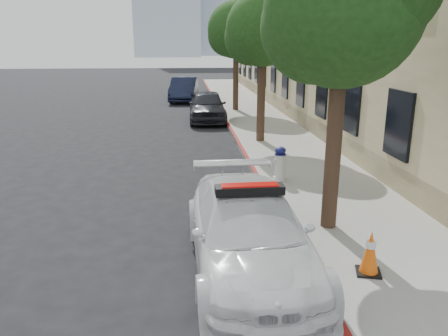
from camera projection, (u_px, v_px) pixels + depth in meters
name	position (u px, v px, depth m)	size (l,w,h in m)	color
ground	(183.00, 202.00, 10.41)	(120.00, 120.00, 0.00)	black
sidewalk	(260.00, 123.00, 20.28)	(3.20, 50.00, 0.15)	gray
curb_strip	(227.00, 124.00, 20.15)	(0.12, 50.00, 0.15)	maroon
building	(347.00, 18.00, 24.20)	(8.00, 36.00, 10.00)	tan
tree_near	(345.00, 6.00, 7.57)	(2.92, 2.82, 5.62)	black
tree_mid	(264.00, 28.00, 15.26)	(2.77, 2.64, 5.43)	black
tree_far	(237.00, 29.00, 22.86)	(3.10, 3.00, 5.81)	black
police_car	(249.00, 232.00, 7.13)	(1.99, 4.71, 1.51)	white
parked_car_mid	(207.00, 106.00, 21.14)	(1.74, 4.33, 1.47)	#212229
parked_car_far	(184.00, 89.00, 28.58)	(1.62, 4.64, 1.53)	black
fire_hydrant	(280.00, 164.00, 11.45)	(0.39, 0.36, 0.92)	silver
traffic_cone	(370.00, 252.00, 6.82)	(0.47, 0.47, 0.72)	black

